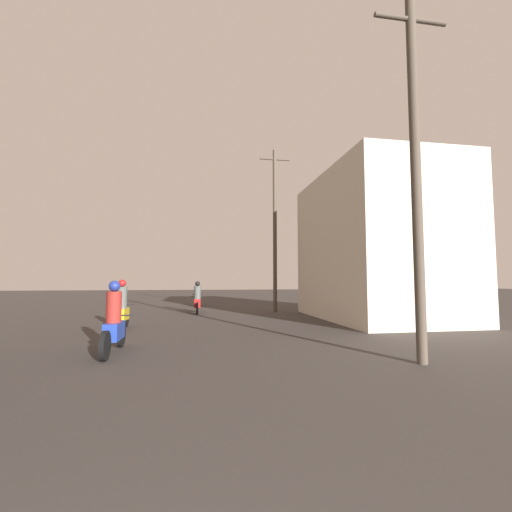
% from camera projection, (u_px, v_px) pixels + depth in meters
% --- Properties ---
extents(motorcycle_blue, '(0.60, 2.06, 1.60)m').
position_uv_depth(motorcycle_blue, '(114.00, 324.00, 7.52)').
color(motorcycle_blue, black).
rests_on(motorcycle_blue, ground_plane).
extents(motorcycle_yellow, '(0.60, 1.90, 1.63)m').
position_uv_depth(motorcycle_yellow, '(122.00, 310.00, 11.14)').
color(motorcycle_yellow, black).
rests_on(motorcycle_yellow, ground_plane).
extents(motorcycle_red, '(0.60, 1.85, 1.56)m').
position_uv_depth(motorcycle_red, '(197.00, 300.00, 16.76)').
color(motorcycle_red, black).
rests_on(motorcycle_red, ground_plane).
extents(motorcycle_black, '(0.60, 1.83, 1.46)m').
position_uv_depth(motorcycle_black, '(197.00, 297.00, 21.54)').
color(motorcycle_black, black).
rests_on(motorcycle_black, ground_plane).
extents(building_right_near, '(4.58, 7.30, 6.08)m').
position_uv_depth(building_right_near, '(375.00, 246.00, 14.50)').
color(building_right_near, beige).
rests_on(building_right_near, ground_plane).
extents(utility_pole_near, '(1.60, 0.20, 7.47)m').
position_uv_depth(utility_pole_near, '(416.00, 165.00, 6.83)').
color(utility_pole_near, '#4C4238').
rests_on(utility_pole_near, ground_plane).
extents(utility_pole_far, '(1.60, 0.20, 8.48)m').
position_uv_depth(utility_pole_far, '(275.00, 226.00, 17.78)').
color(utility_pole_far, '#4C4238').
rests_on(utility_pole_far, ground_plane).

